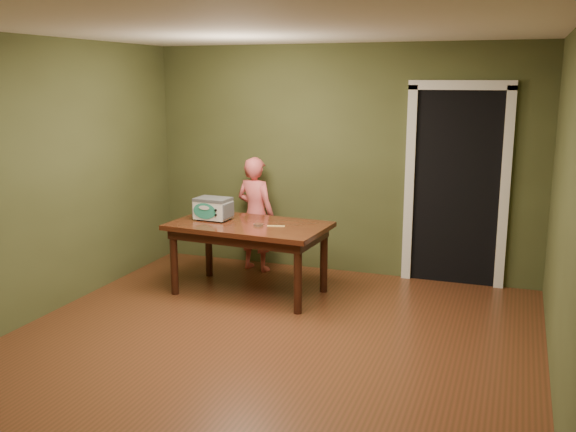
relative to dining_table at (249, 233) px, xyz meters
The scene contains 8 objects.
floor 1.67m from the dining_table, 64.38° to the right, with size 5.00×5.00×0.00m, color #5F2E1B.
room_shell 1.86m from the dining_table, 64.38° to the right, with size 4.52×5.02×2.61m.
doorway 2.44m from the dining_table, 35.39° to the left, with size 1.10×0.66×2.25m.
dining_table is the anchor object (origin of this frame).
toy_oven 0.49m from the dining_table, behind, with size 0.40×0.28×0.24m.
baking_pan 0.18m from the dining_table, 23.90° to the right, with size 0.10×0.10×0.02m.
spatula 0.33m from the dining_table, ahead, with size 0.18×0.03×0.01m, color #FFD56E.
child 0.86m from the dining_table, 108.13° to the left, with size 0.49×0.32×1.34m, color #E65E60.
Camera 1 is at (1.91, -4.55, 2.22)m, focal length 40.00 mm.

